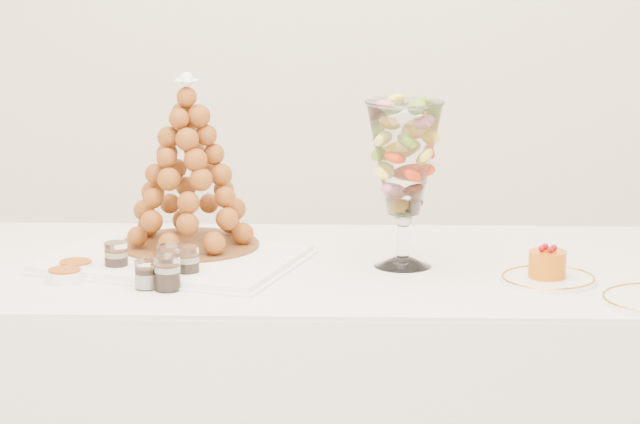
{
  "coord_description": "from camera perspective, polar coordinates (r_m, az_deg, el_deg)",
  "views": [
    {
      "loc": [
        0.35,
        -3.03,
        1.69
      ],
      "look_at": [
        0.12,
        0.22,
        0.95
      ],
      "focal_mm": 85.0,
      "sensor_mm": 36.0,
      "label": 1
    }
  ],
  "objects": [
    {
      "name": "verrine_d",
      "position": [
        3.34,
        -6.59,
        -2.36
      ],
      "size": [
        0.05,
        0.05,
        0.06
      ],
      "primitive_type": "cylinder",
      "rotation": [
        0.0,
        0.0,
        -0.07
      ],
      "color": "white",
      "rests_on": "buffet_table"
    },
    {
      "name": "ramekin_back",
      "position": [
        3.49,
        -9.18,
        -2.1
      ],
      "size": [
        0.08,
        0.08,
        0.03
      ],
      "primitive_type": "cylinder",
      "color": "white",
      "rests_on": "buffet_table"
    },
    {
      "name": "croquembouche",
      "position": [
        3.59,
        -4.99,
        1.86
      ],
      "size": [
        0.33,
        0.33,
        0.42
      ],
      "rotation": [
        0.0,
        0.0,
        -0.23
      ],
      "color": "brown",
      "rests_on": "lace_tray"
    },
    {
      "name": "verrine_e",
      "position": [
        3.32,
        -5.77,
        -2.3
      ],
      "size": [
        0.07,
        0.07,
        0.08
      ],
      "primitive_type": "cylinder",
      "rotation": [
        0.0,
        0.0,
        0.24
      ],
      "color": "white",
      "rests_on": "buffet_table"
    },
    {
      "name": "verrine_c",
      "position": [
        3.4,
        -5.04,
        -1.93
      ],
      "size": [
        0.07,
        0.07,
        0.08
      ],
      "primitive_type": "cylinder",
      "rotation": [
        0.0,
        0.0,
        -0.18
      ],
      "color": "white",
      "rests_on": "buffet_table"
    },
    {
      "name": "verrine_a",
      "position": [
        3.47,
        -7.68,
        -1.72
      ],
      "size": [
        0.06,
        0.06,
        0.07
      ],
      "primitive_type": "cylinder",
      "rotation": [
        0.0,
        0.0,
        -0.18
      ],
      "color": "white",
      "rests_on": "buffet_table"
    },
    {
      "name": "mousse_cake",
      "position": [
        3.41,
        8.55,
        -1.94
      ],
      "size": [
        0.08,
        0.08,
        0.07
      ],
      "color": "#C36009",
      "rests_on": "cake_plate"
    },
    {
      "name": "lace_tray",
      "position": [
        3.55,
        -5.55,
        -1.79
      ],
      "size": [
        0.64,
        0.55,
        0.02
      ],
      "primitive_type": "cube",
      "rotation": [
        0.0,
        0.0,
        -0.28
      ],
      "color": "white",
      "rests_on": "buffet_table"
    },
    {
      "name": "verrine_b",
      "position": [
        3.41,
        -5.67,
        -1.88
      ],
      "size": [
        0.06,
        0.06,
        0.08
      ],
      "primitive_type": "cylinder",
      "rotation": [
        0.0,
        0.0,
        -0.13
      ],
      "color": "white",
      "rests_on": "buffet_table"
    },
    {
      "name": "macaron_vase",
      "position": [
        3.46,
        3.18,
        1.95
      ],
      "size": [
        0.18,
        0.18,
        0.38
      ],
      "color": "white",
      "rests_on": "buffet_table"
    },
    {
      "name": "ramekin_front",
      "position": [
        3.42,
        -9.59,
        -2.4
      ],
      "size": [
        0.08,
        0.08,
        0.03
      ],
      "primitive_type": "cylinder",
      "color": "white",
      "rests_on": "buffet_table"
    },
    {
      "name": "cake_plate",
      "position": [
        3.42,
        8.59,
        -2.53
      ],
      "size": [
        0.22,
        0.22,
        0.01
      ],
      "primitive_type": "cylinder",
      "color": "white",
      "rests_on": "buffet_table"
    }
  ]
}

